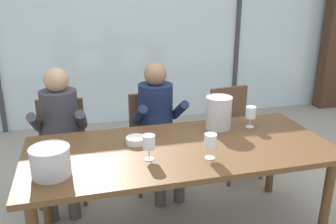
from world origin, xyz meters
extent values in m
plane|color=#9E9384|center=(0.00, 1.00, 0.00)|extent=(14.00, 14.00, 0.00)
cube|color=silver|center=(0.00, 2.67, 1.30)|extent=(7.41, 0.03, 2.60)
cube|color=#38383D|center=(1.67, 2.65, 1.30)|extent=(0.06, 0.06, 2.60)
cube|color=#386633|center=(0.00, 5.86, 0.98)|extent=(13.41, 2.40, 1.96)
cube|color=brown|center=(0.00, 0.00, 0.73)|extent=(2.21, 0.96, 0.04)
cylinder|color=brown|center=(1.00, -0.38, 0.35)|extent=(0.07, 0.07, 0.71)
cylinder|color=brown|center=(-1.00, 0.38, 0.35)|extent=(0.07, 0.07, 0.71)
cylinder|color=brown|center=(1.00, 0.38, 0.35)|extent=(0.07, 0.07, 0.71)
cube|color=brown|center=(-0.87, 0.79, 0.45)|extent=(0.48, 0.48, 0.03)
cube|color=brown|center=(-0.86, 0.99, 0.67)|extent=(0.42, 0.07, 0.42)
cylinder|color=brown|center=(-1.08, 0.62, 0.22)|extent=(0.04, 0.04, 0.44)
cylinder|color=brown|center=(-0.70, 0.58, 0.22)|extent=(0.04, 0.04, 0.44)
cylinder|color=brown|center=(-1.05, 0.99, 0.22)|extent=(0.04, 0.04, 0.44)
cylinder|color=brown|center=(-0.67, 0.96, 0.22)|extent=(0.04, 0.04, 0.44)
cube|color=brown|center=(-0.02, 0.77, 0.45)|extent=(0.44, 0.44, 0.03)
cube|color=brown|center=(-0.02, 0.97, 0.67)|extent=(0.42, 0.04, 0.42)
cylinder|color=brown|center=(-0.20, 0.58, 0.22)|extent=(0.04, 0.04, 0.44)
cylinder|color=brown|center=(0.18, 0.58, 0.22)|extent=(0.04, 0.04, 0.44)
cylinder|color=brown|center=(-0.21, 0.96, 0.22)|extent=(0.04, 0.04, 0.44)
cylinder|color=brown|center=(0.17, 0.96, 0.22)|extent=(0.04, 0.04, 0.44)
cube|color=brown|center=(0.84, 0.78, 0.45)|extent=(0.49, 0.49, 0.03)
cube|color=brown|center=(0.81, 0.97, 0.67)|extent=(0.42, 0.09, 0.42)
cylinder|color=brown|center=(0.67, 0.56, 0.22)|extent=(0.04, 0.04, 0.44)
cylinder|color=brown|center=(1.05, 0.61, 0.22)|extent=(0.04, 0.04, 0.44)
cylinder|color=brown|center=(0.62, 0.94, 0.22)|extent=(0.04, 0.04, 0.44)
cylinder|color=brown|center=(1.00, 0.99, 0.22)|extent=(0.04, 0.04, 0.44)
cylinder|color=#38383D|center=(-0.85, 0.83, 0.74)|extent=(0.34, 0.34, 0.52)
sphere|color=tan|center=(-0.85, 0.83, 1.10)|extent=(0.21, 0.21, 0.21)
cube|color=#47423D|center=(-0.96, 0.64, 0.48)|extent=(0.16, 0.41, 0.13)
cube|color=#47423D|center=(-0.78, 0.62, 0.48)|extent=(0.16, 0.41, 0.13)
cylinder|color=#47423D|center=(-0.97, 0.44, 0.23)|extent=(0.10, 0.10, 0.46)
cylinder|color=#47423D|center=(-0.79, 0.43, 0.23)|extent=(0.10, 0.10, 0.46)
cylinder|color=#38383D|center=(-1.05, 0.72, 0.77)|extent=(0.10, 0.33, 0.26)
cylinder|color=#38383D|center=(-0.67, 0.70, 0.77)|extent=(0.10, 0.33, 0.26)
cylinder|color=#192347|center=(0.01, 0.83, 0.74)|extent=(0.34, 0.34, 0.52)
sphere|color=#936B4C|center=(0.01, 0.83, 1.10)|extent=(0.21, 0.21, 0.21)
cube|color=#47423D|center=(-0.07, 0.62, 0.48)|extent=(0.16, 0.41, 0.13)
cube|color=#47423D|center=(0.11, 0.64, 0.48)|extent=(0.16, 0.41, 0.13)
cylinder|color=#47423D|center=(-0.05, 0.43, 0.23)|extent=(0.10, 0.10, 0.46)
cylinder|color=#47423D|center=(0.13, 0.44, 0.23)|extent=(0.10, 0.10, 0.46)
cylinder|color=#192347|center=(-0.17, 0.70, 0.77)|extent=(0.10, 0.33, 0.26)
cylinder|color=#192347|center=(0.21, 0.73, 0.77)|extent=(0.10, 0.33, 0.26)
cylinder|color=#B7B7BC|center=(0.41, 0.28, 0.88)|extent=(0.21, 0.21, 0.26)
torus|color=silver|center=(0.41, 0.28, 1.01)|extent=(0.22, 0.22, 0.01)
cylinder|color=#B7B7BC|center=(-0.88, -0.20, 0.84)|extent=(0.24, 0.24, 0.18)
torus|color=silver|center=(-0.88, -0.20, 0.93)|extent=(0.25, 0.25, 0.01)
cylinder|color=silver|center=(-0.30, 0.14, 0.77)|extent=(0.15, 0.15, 0.05)
cylinder|color=silver|center=(-0.26, -0.14, 0.75)|extent=(0.07, 0.07, 0.00)
cylinder|color=silver|center=(-0.26, -0.14, 0.79)|extent=(0.01, 0.01, 0.07)
cylinder|color=silver|center=(-0.26, -0.14, 0.87)|extent=(0.08, 0.08, 0.09)
cylinder|color=#560C1E|center=(-0.26, -0.14, 0.85)|extent=(0.07, 0.07, 0.04)
cylinder|color=silver|center=(0.67, 0.23, 0.75)|extent=(0.07, 0.07, 0.00)
cylinder|color=silver|center=(0.67, 0.23, 0.79)|extent=(0.01, 0.01, 0.07)
cylinder|color=silver|center=(0.67, 0.23, 0.87)|extent=(0.08, 0.08, 0.09)
cylinder|color=#560C1E|center=(0.67, 0.23, 0.85)|extent=(0.07, 0.07, 0.04)
cylinder|color=silver|center=(0.14, -0.23, 0.75)|extent=(0.07, 0.07, 0.00)
cylinder|color=silver|center=(0.14, -0.23, 0.79)|extent=(0.01, 0.01, 0.07)
cylinder|color=silver|center=(0.14, -0.23, 0.87)|extent=(0.08, 0.08, 0.09)
cylinder|color=#560C1E|center=(0.14, -0.23, 0.85)|extent=(0.07, 0.07, 0.04)
camera|label=1|loc=(-0.69, -2.26, 1.82)|focal=38.18mm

